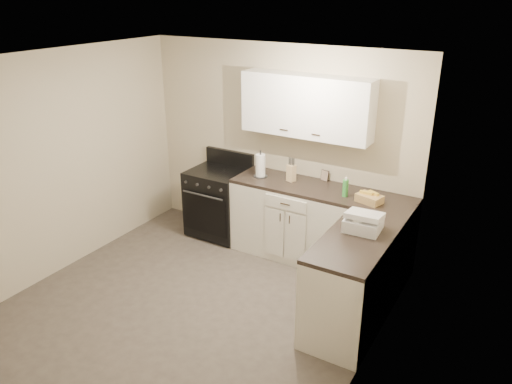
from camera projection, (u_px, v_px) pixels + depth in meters
The scene contains 21 objects.
floor at pixel (196, 304), 5.24m from camera, with size 3.60×3.60×0.00m, color #473F38.
ceiling at pixel (183, 61), 4.29m from camera, with size 3.60×3.60×0.00m, color white.
wall_back at pixel (279, 147), 6.20m from camera, with size 3.60×3.60×0.00m, color beige.
wall_right at pixel (373, 240), 3.92m from camera, with size 3.60×3.60×0.00m, color beige.
wall_left at pixel (62, 163), 5.61m from camera, with size 3.60×3.60×0.00m, color beige.
wall_front at pixel (25, 284), 3.33m from camera, with size 3.60×3.60×0.00m, color beige.
base_cabinets_back at pixel (297, 221), 6.06m from camera, with size 1.55×0.60×0.90m, color beige.
base_cabinets_right at pixel (364, 269), 5.04m from camera, with size 0.60×1.90×0.90m, color beige.
countertop_back at pixel (298, 185), 5.88m from camera, with size 1.55×0.60×0.04m, color black.
countertop_right at pixel (368, 227), 4.86m from camera, with size 0.60×1.90×0.04m, color black.
upper_cabinets at pixel (306, 106), 5.65m from camera, with size 1.55×0.30×0.70m, color white.
stove at pixel (218, 202), 6.57m from camera, with size 0.72×0.62×0.87m, color black.
knife_block at pixel (291, 173), 5.92m from camera, with size 0.09×0.08×0.20m, color #D8B785.
paper_towel at pixel (261, 166), 6.05m from camera, with size 0.12×0.12×0.28m, color white.
soap_bottle at pixel (345, 188), 5.49m from camera, with size 0.06×0.06×0.19m, color green.
picture_frame at pixel (325, 175), 5.95m from camera, with size 0.10×0.01×0.13m, color black.
wicker_basket at pixel (369, 199), 5.35m from camera, with size 0.26×0.18×0.09m, color tan.
countertop_grill at pixel (363, 224), 4.74m from camera, with size 0.33×0.31×0.12m, color silver.
glass_jar at pixel (357, 225), 4.68m from camera, with size 0.10×0.10×0.17m, color silver.
oven_mitt_near at pixel (318, 281), 4.87m from camera, with size 0.02×0.15×0.26m, color black.
oven_mitt_far at pixel (326, 266), 5.00m from camera, with size 0.02×0.13×0.22m, color black.
Camera 1 is at (2.78, -3.46, 3.09)m, focal length 35.00 mm.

